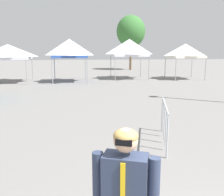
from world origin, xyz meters
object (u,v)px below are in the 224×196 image
(canopy_tent_left_of_center, at_px, (185,51))
(tree_behind_tents_center, at_px, (131,31))
(canopy_tent_behind_right, at_px, (129,48))
(canopy_tent_right_of_center, at_px, (8,52))
(crowd_barrier_near_person, at_px, (165,116))
(canopy_tent_behind_center, at_px, (69,48))

(canopy_tent_left_of_center, xyz_separation_m, tree_behind_tents_center, (-2.12, 11.67, 2.49))
(tree_behind_tents_center, bearing_deg, canopy_tent_left_of_center, -79.70)
(canopy_tent_behind_right, distance_m, tree_behind_tents_center, 11.15)
(canopy_tent_right_of_center, height_order, crowd_barrier_near_person, canopy_tent_right_of_center)
(canopy_tent_behind_center, bearing_deg, crowd_barrier_near_person, -80.07)
(canopy_tent_behind_right, height_order, crowd_barrier_near_person, canopy_tent_behind_right)
(canopy_tent_right_of_center, relative_size, canopy_tent_behind_right, 0.93)
(canopy_tent_right_of_center, relative_size, tree_behind_tents_center, 0.47)
(canopy_tent_left_of_center, height_order, crowd_barrier_near_person, canopy_tent_left_of_center)
(canopy_tent_right_of_center, distance_m, canopy_tent_behind_right, 10.04)
(crowd_barrier_near_person, bearing_deg, canopy_tent_behind_center, 99.93)
(canopy_tent_behind_right, bearing_deg, canopy_tent_left_of_center, -12.69)
(canopy_tent_left_of_center, xyz_separation_m, crowd_barrier_near_person, (-7.52, -14.82, -1.72))
(canopy_tent_behind_center, height_order, tree_behind_tents_center, tree_behind_tents_center)
(canopy_tent_left_of_center, relative_size, crowd_barrier_near_person, 1.53)
(canopy_tent_behind_center, xyz_separation_m, canopy_tent_behind_right, (5.23, 1.56, 0.07))
(canopy_tent_right_of_center, xyz_separation_m, canopy_tent_behind_right, (9.95, 1.29, 0.34))
(canopy_tent_right_of_center, distance_m, canopy_tent_left_of_center, 14.75)
(tree_behind_tents_center, bearing_deg, canopy_tent_behind_right, -104.20)
(canopy_tent_behind_center, relative_size, canopy_tent_left_of_center, 1.10)
(tree_behind_tents_center, height_order, crowd_barrier_near_person, tree_behind_tents_center)
(canopy_tent_behind_center, xyz_separation_m, crowd_barrier_near_person, (2.51, -14.35, -1.91))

